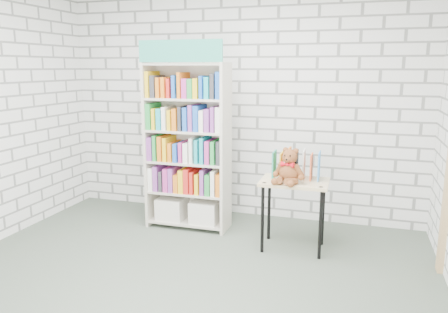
% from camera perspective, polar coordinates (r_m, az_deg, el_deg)
% --- Properties ---
extents(ground, '(4.50, 4.50, 0.00)m').
position_cam_1_polar(ground, '(4.00, -6.06, -16.20)').
color(ground, '#465144').
rests_on(ground, ground).
extents(room_shell, '(4.52, 4.02, 2.81)m').
position_cam_1_polar(room_shell, '(3.54, -6.68, 10.30)').
color(room_shell, silver).
rests_on(room_shell, ground).
extents(bookshelf, '(0.96, 0.37, 2.14)m').
position_cam_1_polar(bookshelf, '(5.03, -4.75, 1.47)').
color(bookshelf, beige).
rests_on(bookshelf, ground).
extents(display_table, '(0.69, 0.48, 0.73)m').
position_cam_1_polar(display_table, '(4.51, 9.15, -4.37)').
color(display_table, tan).
rests_on(display_table, ground).
extents(table_books, '(0.48, 0.22, 0.28)m').
position_cam_1_polar(table_books, '(4.56, 9.43, -1.06)').
color(table_books, teal).
rests_on(table_books, display_table).
extents(teddy_bear, '(0.32, 0.31, 0.35)m').
position_cam_1_polar(teddy_bear, '(4.36, 8.48, -1.63)').
color(teddy_bear, brown).
rests_on(teddy_bear, display_table).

